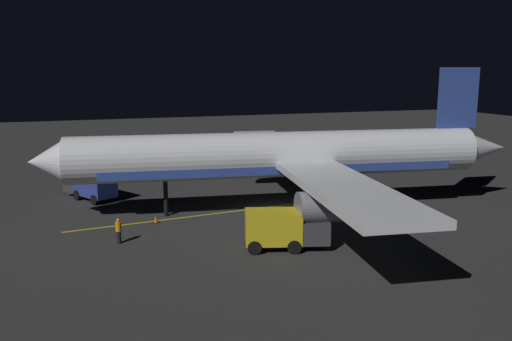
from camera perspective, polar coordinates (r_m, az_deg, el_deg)
ground_plane at (r=44.84m, az=2.42°, el=-4.36°), size 180.00×180.00×0.20m
apron_guide_stripe at (r=44.25m, az=-2.79°, el=-4.43°), size 2.97×26.34×0.01m
airliner at (r=44.01m, az=3.28°, el=1.51°), size 39.56×40.34×11.77m
baggage_truck at (r=50.31m, az=-17.19°, el=-1.51°), size 5.99×4.66×2.62m
catering_truck at (r=34.99m, az=2.80°, el=-6.37°), size 3.58×5.78×2.58m
ground_crew_worker at (r=37.32m, az=-14.49°, el=-6.26°), size 0.40×0.40×1.74m
traffic_cone_near_left at (r=41.83m, az=-10.67°, el=-5.16°), size 0.50×0.50×0.55m
traffic_cone_near_right at (r=36.54m, az=-0.79°, el=-7.32°), size 0.50×0.50×0.55m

